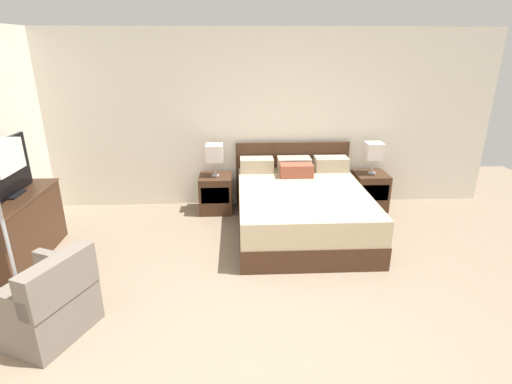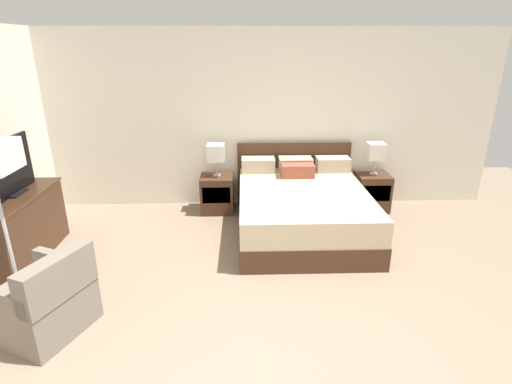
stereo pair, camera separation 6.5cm
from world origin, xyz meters
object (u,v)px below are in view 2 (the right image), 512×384
at_px(bed, 302,208).
at_px(tv, 9,168).
at_px(nightstand_left, 217,193).
at_px(nightstand_right, 371,191).
at_px(dresser, 17,228).
at_px(table_lamp_right, 376,152).
at_px(armchair_by_window, 43,302).
at_px(table_lamp_left, 216,153).

distance_m(bed, tv, 3.43).
distance_m(nightstand_left, nightstand_right, 2.29).
relative_size(nightstand_right, dresser, 0.40).
xyz_separation_m(table_lamp_right, armchair_by_window, (-3.61, -2.62, -0.59)).
distance_m(nightstand_left, tv, 2.63).
distance_m(table_lamp_left, table_lamp_right, 2.29).
xyz_separation_m(bed, nightstand_right, (1.15, 0.72, -0.05)).
relative_size(table_lamp_left, dresser, 0.34).
bearing_deg(armchair_by_window, nightstand_left, 63.30).
relative_size(bed, nightstand_left, 3.80).
height_order(nightstand_right, table_lamp_right, table_lamp_right).
xyz_separation_m(nightstand_left, dresser, (-2.16, -1.36, 0.12)).
bearing_deg(tv, armchair_by_window, -57.86).
bearing_deg(bed, armchair_by_window, -142.35).
relative_size(bed, table_lamp_left, 4.45).
distance_m(table_lamp_left, dresser, 2.60).
bearing_deg(table_lamp_left, tv, -149.30).
height_order(nightstand_left, table_lamp_left, table_lamp_left).
xyz_separation_m(dresser, tv, (0.00, 0.08, 0.67)).
distance_m(bed, nightstand_right, 1.35).
height_order(table_lamp_right, tv, tv).
relative_size(nightstand_left, armchair_by_window, 0.60).
xyz_separation_m(table_lamp_right, dresser, (-4.45, -1.36, -0.49)).
distance_m(nightstand_left, table_lamp_left, 0.61).
distance_m(nightstand_right, table_lamp_right, 0.61).
relative_size(table_lamp_left, armchair_by_window, 0.51).
xyz_separation_m(nightstand_left, table_lamp_left, (0.00, 0.00, 0.61)).
bearing_deg(table_lamp_left, nightstand_right, -0.04).
height_order(table_lamp_left, tv, tv).
height_order(tv, armchair_by_window, tv).
bearing_deg(table_lamp_right, table_lamp_left, 180.00).
relative_size(table_lamp_left, table_lamp_right, 1.00).
distance_m(nightstand_right, tv, 4.70).
relative_size(nightstand_left, table_lamp_left, 1.17).
bearing_deg(table_lamp_right, armchair_by_window, -144.02).
bearing_deg(nightstand_left, bed, -32.09).
relative_size(nightstand_right, table_lamp_right, 1.17).
height_order(bed, table_lamp_left, table_lamp_left).
bearing_deg(bed, nightstand_right, 32.09).
height_order(nightstand_left, dresser, dresser).
bearing_deg(bed, dresser, -168.97).
bearing_deg(armchair_by_window, dresser, 123.90).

